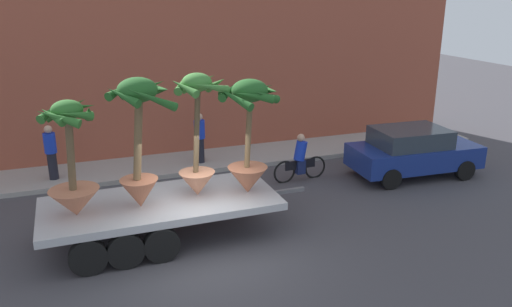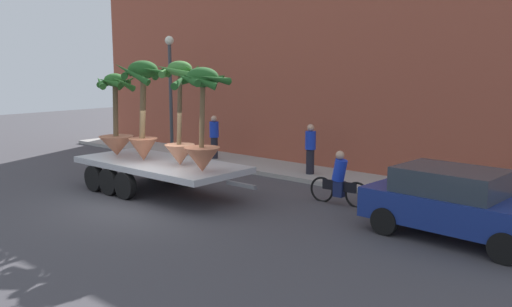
{
  "view_description": "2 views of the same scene",
  "coord_description": "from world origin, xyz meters",
  "px_view_note": "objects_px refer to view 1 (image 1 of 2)",
  "views": [
    {
      "loc": [
        -2.45,
        -10.21,
        5.76
      ],
      "look_at": [
        1.77,
        1.42,
        1.75
      ],
      "focal_mm": 35.69,
      "sensor_mm": 36.0,
      "label": 1
    },
    {
      "loc": [
        11.8,
        -9.04,
        3.86
      ],
      "look_at": [
        2.27,
        1.93,
        1.44
      ],
      "focal_mm": 37.74,
      "sensor_mm": 36.0,
      "label": 2
    }
  ],
  "objects_px": {
    "potted_palm_rear": "(139,139)",
    "parked_car": "(413,151)",
    "potted_palm_middle": "(248,136)",
    "cyclist": "(300,160)",
    "flatbed_trailer": "(151,210)",
    "potted_palm_extra": "(198,139)",
    "potted_palm_front": "(73,170)",
    "pedestrian_far_left": "(51,151)",
    "pedestrian_near_gate": "(200,137)"
  },
  "relations": [
    {
      "from": "parked_car",
      "to": "cyclist",
      "type": "bearing_deg",
      "value": 166.69
    },
    {
      "from": "potted_palm_front",
      "to": "potted_palm_extra",
      "type": "distance_m",
      "value": 2.86
    },
    {
      "from": "potted_palm_extra",
      "to": "flatbed_trailer",
      "type": "bearing_deg",
      "value": -179.76
    },
    {
      "from": "cyclist",
      "to": "pedestrian_far_left",
      "type": "relative_size",
      "value": 1.08
    },
    {
      "from": "cyclist",
      "to": "parked_car",
      "type": "height_order",
      "value": "parked_car"
    },
    {
      "from": "flatbed_trailer",
      "to": "potted_palm_extra",
      "type": "bearing_deg",
      "value": 0.24
    },
    {
      "from": "flatbed_trailer",
      "to": "potted_palm_extra",
      "type": "relative_size",
      "value": 2.2
    },
    {
      "from": "flatbed_trailer",
      "to": "parked_car",
      "type": "relative_size",
      "value": 1.58
    },
    {
      "from": "parked_car",
      "to": "potted_palm_front",
      "type": "bearing_deg",
      "value": -170.02
    },
    {
      "from": "parked_car",
      "to": "pedestrian_far_left",
      "type": "distance_m",
      "value": 11.3
    },
    {
      "from": "pedestrian_far_left",
      "to": "parked_car",
      "type": "bearing_deg",
      "value": -16.29
    },
    {
      "from": "flatbed_trailer",
      "to": "potted_palm_middle",
      "type": "height_order",
      "value": "potted_palm_middle"
    },
    {
      "from": "potted_palm_rear",
      "to": "potted_palm_extra",
      "type": "relative_size",
      "value": 1.0
    },
    {
      "from": "potted_palm_front",
      "to": "cyclist",
      "type": "height_order",
      "value": "potted_palm_front"
    },
    {
      "from": "parked_car",
      "to": "pedestrian_near_gate",
      "type": "bearing_deg",
      "value": 152.92
    },
    {
      "from": "pedestrian_near_gate",
      "to": "pedestrian_far_left",
      "type": "xyz_separation_m",
      "value": [
        -4.65,
        0.0,
        0.0
      ]
    },
    {
      "from": "pedestrian_far_left",
      "to": "potted_palm_rear",
      "type": "bearing_deg",
      "value": -67.19
    },
    {
      "from": "potted_palm_rear",
      "to": "pedestrian_far_left",
      "type": "xyz_separation_m",
      "value": [
        -2.1,
        4.99,
        -1.57
      ]
    },
    {
      "from": "potted_palm_middle",
      "to": "potted_palm_front",
      "type": "bearing_deg",
      "value": 179.41
    },
    {
      "from": "potted_palm_middle",
      "to": "parked_car",
      "type": "bearing_deg",
      "value": 16.51
    },
    {
      "from": "potted_palm_extra",
      "to": "parked_car",
      "type": "distance_m",
      "value": 7.71
    },
    {
      "from": "flatbed_trailer",
      "to": "cyclist",
      "type": "xyz_separation_m",
      "value": [
        5.01,
        2.44,
        -0.09
      ]
    },
    {
      "from": "potted_palm_middle",
      "to": "pedestrian_far_left",
      "type": "bearing_deg",
      "value": 132.85
    },
    {
      "from": "flatbed_trailer",
      "to": "parked_car",
      "type": "distance_m",
      "value": 8.72
    },
    {
      "from": "potted_palm_middle",
      "to": "potted_palm_front",
      "type": "height_order",
      "value": "potted_palm_middle"
    },
    {
      "from": "potted_palm_rear",
      "to": "potted_palm_front",
      "type": "relative_size",
      "value": 1.15
    },
    {
      "from": "potted_palm_middle",
      "to": "cyclist",
      "type": "distance_m",
      "value": 4.16
    },
    {
      "from": "flatbed_trailer",
      "to": "pedestrian_far_left",
      "type": "height_order",
      "value": "pedestrian_far_left"
    },
    {
      "from": "potted_palm_middle",
      "to": "pedestrian_far_left",
      "type": "relative_size",
      "value": 1.64
    },
    {
      "from": "potted_palm_extra",
      "to": "parked_car",
      "type": "height_order",
      "value": "potted_palm_extra"
    },
    {
      "from": "potted_palm_rear",
      "to": "potted_palm_front",
      "type": "distance_m",
      "value": 1.57
    },
    {
      "from": "potted_palm_front",
      "to": "potted_palm_extra",
      "type": "xyz_separation_m",
      "value": [
        2.83,
        0.21,
        0.36
      ]
    },
    {
      "from": "cyclist",
      "to": "pedestrian_near_gate",
      "type": "xyz_separation_m",
      "value": [
        -2.64,
        2.33,
        0.37
      ]
    },
    {
      "from": "potted_palm_rear",
      "to": "parked_car",
      "type": "relative_size",
      "value": 0.72
    },
    {
      "from": "flatbed_trailer",
      "to": "cyclist",
      "type": "relative_size",
      "value": 3.56
    },
    {
      "from": "potted_palm_extra",
      "to": "pedestrian_far_left",
      "type": "bearing_deg",
      "value": 126.1
    },
    {
      "from": "potted_palm_rear",
      "to": "potted_palm_middle",
      "type": "height_order",
      "value": "potted_palm_rear"
    },
    {
      "from": "pedestrian_far_left",
      "to": "potted_palm_front",
      "type": "bearing_deg",
      "value": -82.62
    },
    {
      "from": "potted_palm_middle",
      "to": "potted_palm_extra",
      "type": "height_order",
      "value": "potted_palm_extra"
    },
    {
      "from": "potted_palm_middle",
      "to": "potted_palm_front",
      "type": "xyz_separation_m",
      "value": [
        -4.0,
        0.04,
        -0.4
      ]
    },
    {
      "from": "flatbed_trailer",
      "to": "potted_palm_front",
      "type": "xyz_separation_m",
      "value": [
        -1.63,
        -0.2,
        1.27
      ]
    },
    {
      "from": "parked_car",
      "to": "potted_palm_middle",
      "type": "bearing_deg",
      "value": -163.49
    },
    {
      "from": "potted_palm_rear",
      "to": "pedestrian_near_gate",
      "type": "bearing_deg",
      "value": 62.9
    },
    {
      "from": "flatbed_trailer",
      "to": "pedestrian_near_gate",
      "type": "height_order",
      "value": "pedestrian_near_gate"
    },
    {
      "from": "flatbed_trailer",
      "to": "pedestrian_far_left",
      "type": "bearing_deg",
      "value": 115.51
    },
    {
      "from": "potted_palm_rear",
      "to": "potted_palm_middle",
      "type": "bearing_deg",
      "value": -0.38
    },
    {
      "from": "flatbed_trailer",
      "to": "potted_palm_middle",
      "type": "distance_m",
      "value": 2.91
    },
    {
      "from": "potted_palm_extra",
      "to": "pedestrian_near_gate",
      "type": "relative_size",
      "value": 1.74
    },
    {
      "from": "flatbed_trailer",
      "to": "potted_palm_extra",
      "type": "xyz_separation_m",
      "value": [
        1.2,
        0.01,
        1.63
      ]
    },
    {
      "from": "potted_palm_middle",
      "to": "cyclist",
      "type": "height_order",
      "value": "potted_palm_middle"
    }
  ]
}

